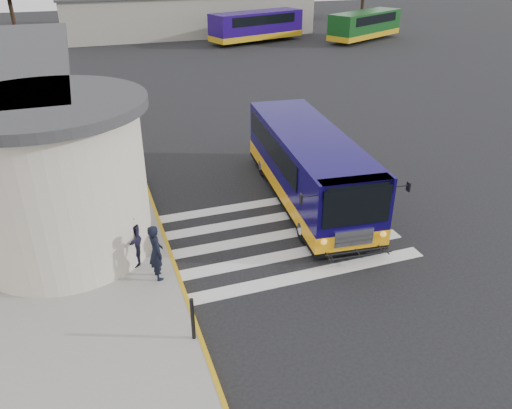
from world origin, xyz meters
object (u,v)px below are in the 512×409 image
object	(u,v)px
transit_bus	(308,169)
pedestrian_a	(156,252)
pedestrian_b	(130,239)
far_bus_b	(365,24)
bollard	(193,319)
far_bus_a	(256,25)

from	to	relation	value
transit_bus	pedestrian_a	world-z (taller)	transit_bus
pedestrian_b	far_bus_b	xyz separation A→B (m)	(27.27, 33.38, 0.52)
bollard	pedestrian_a	bearing A→B (deg)	98.09
transit_bus	far_bus_b	size ratio (longest dim) A/B	1.02
pedestrian_a	far_bus_b	distance (m)	43.43
pedestrian_a	pedestrian_b	size ratio (longest dim) A/B	0.95
pedestrian_b	far_bus_b	bearing A→B (deg)	139.27
pedestrian_a	far_bus_a	xyz separation A→B (m)	(15.94, 36.94, 0.62)
far_bus_b	transit_bus	bearing A→B (deg)	119.63
pedestrian_a	bollard	bearing A→B (deg)	179.66
bollard	far_bus_b	bearing A→B (deg)	54.72
far_bus_a	far_bus_b	size ratio (longest dim) A/B	1.06
pedestrian_b	far_bus_b	size ratio (longest dim) A/B	0.19
pedestrian_a	far_bus_a	distance (m)	40.24
pedestrian_a	bollard	size ratio (longest dim) A/B	1.43
transit_bus	far_bus_a	bearing A→B (deg)	79.66
pedestrian_b	far_bus_a	xyz separation A→B (m)	(16.56, 36.04, 0.58)
transit_bus	far_bus_b	xyz separation A→B (m)	(20.38, 30.86, 0.29)
bollard	far_bus_b	size ratio (longest dim) A/B	0.13
bollard	far_bus_a	distance (m)	42.70
far_bus_a	bollard	bearing A→B (deg)	141.45
pedestrian_a	far_bus_b	bearing A→B (deg)	-46.29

